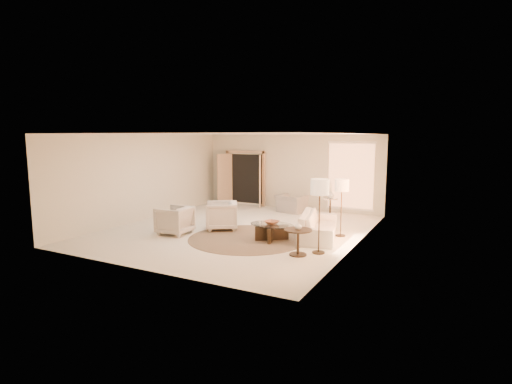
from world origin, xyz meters
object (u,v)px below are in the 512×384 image
at_px(armchair_right, 175,219).
at_px(coffee_table, 272,230).
at_px(armchair_left, 221,214).
at_px(end_table, 298,237).
at_px(accent_chair, 291,201).
at_px(floor_lamp_near, 342,188).
at_px(end_vase, 298,226).
at_px(sofa, 318,225).
at_px(side_table, 330,205).
at_px(side_vase, 330,194).
at_px(floor_lamp_far, 320,190).
at_px(bowl, 272,222).

height_order(armchair_right, coffee_table, armchair_right).
distance_m(armchair_left, end_table, 3.27).
distance_m(accent_chair, end_table, 5.29).
height_order(accent_chair, floor_lamp_near, floor_lamp_near).
bearing_deg(end_table, end_vase, 90.00).
xyz_separation_m(sofa, accent_chair, (-2.05, 3.03, 0.09)).
bearing_deg(floor_lamp_near, side_table, 112.75).
distance_m(end_table, side_vase, 4.99).
height_order(accent_chair, end_table, accent_chair).
bearing_deg(end_table, armchair_left, 155.08).
height_order(end_table, floor_lamp_near, floor_lamp_near).
bearing_deg(floor_lamp_far, armchair_left, 163.30).
distance_m(armchair_left, bowl, 1.92).
xyz_separation_m(sofa, armchair_right, (-3.71, -1.51, 0.09)).
bearing_deg(sofa, side_table, -2.37).
height_order(armchair_left, end_vase, armchair_left).
bearing_deg(floor_lamp_near, sofa, -140.03).
xyz_separation_m(armchair_left, floor_lamp_near, (3.35, 0.84, 0.89)).
height_order(bowl, end_vase, end_vase).
bearing_deg(floor_lamp_far, floor_lamp_near, 89.69).
distance_m(armchair_right, side_vase, 5.57).
distance_m(end_table, floor_lamp_far, 1.20).
relative_size(sofa, armchair_right, 2.67).
distance_m(sofa, floor_lamp_near, 1.20).
relative_size(armchair_left, coffee_table, 0.60).
xyz_separation_m(coffee_table, floor_lamp_far, (1.48, -0.54, 1.22)).
bearing_deg(armchair_left, armchair_right, -69.86).
xyz_separation_m(sofa, end_vase, (0.12, -1.80, 0.36)).
bearing_deg(bowl, armchair_right, -166.92).
height_order(end_table, end_vase, end_vase).
distance_m(armchair_left, floor_lamp_near, 3.57).
bearing_deg(end_table, sofa, 93.77).
relative_size(coffee_table, floor_lamp_far, 0.86).
bearing_deg(floor_lamp_far, armchair_right, -178.78).
bearing_deg(end_table, armchair_right, 175.71).
height_order(armchair_right, end_vase, armchair_right).
bearing_deg(coffee_table, bowl, 0.00).
xyz_separation_m(coffee_table, floor_lamp_near, (1.49, 1.30, 1.07)).
distance_m(sofa, armchair_right, 4.01).
xyz_separation_m(armchair_left, floor_lamp_far, (3.34, -1.00, 1.04)).
bearing_deg(coffee_table, floor_lamp_near, 41.15).
distance_m(sofa, armchair_left, 2.88).
relative_size(sofa, floor_lamp_near, 1.46).
relative_size(bowl, end_vase, 2.16).
bearing_deg(coffee_table, armchair_left, 166.16).
height_order(armchair_right, floor_lamp_near, floor_lamp_near).
xyz_separation_m(armchair_right, coffee_table, (2.72, 0.63, -0.16)).
height_order(armchair_left, floor_lamp_near, floor_lamp_near).
bearing_deg(side_table, armchair_left, -122.04).
bearing_deg(end_table, side_vase, 98.67).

